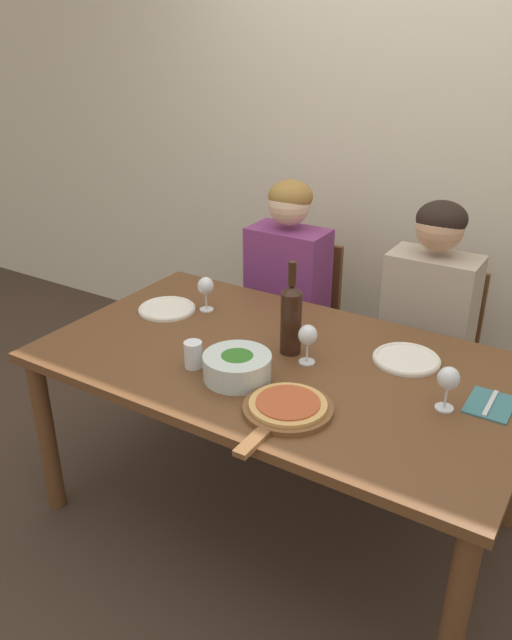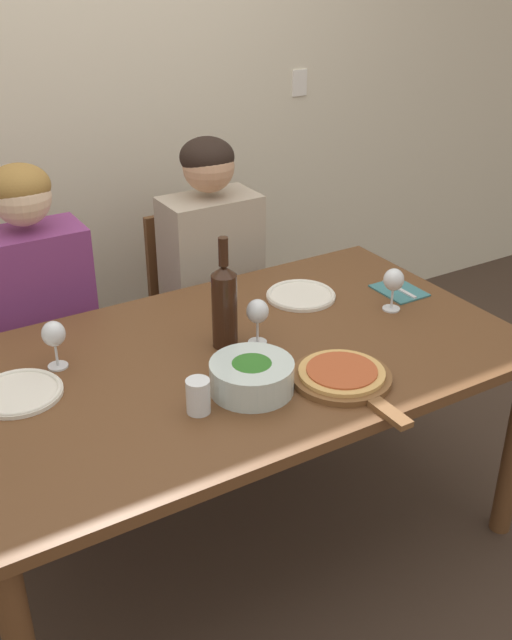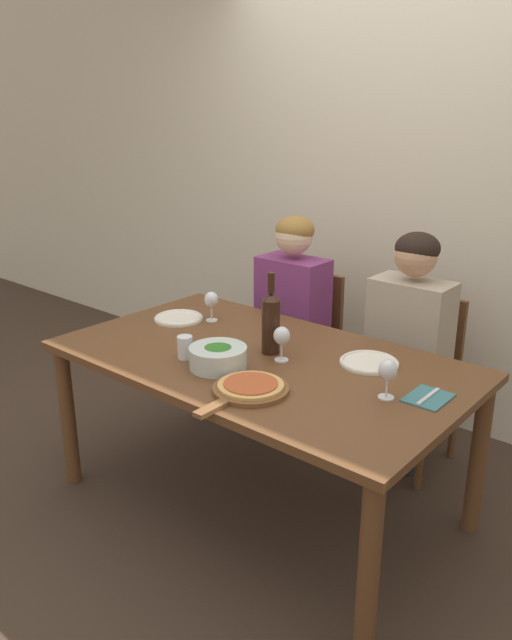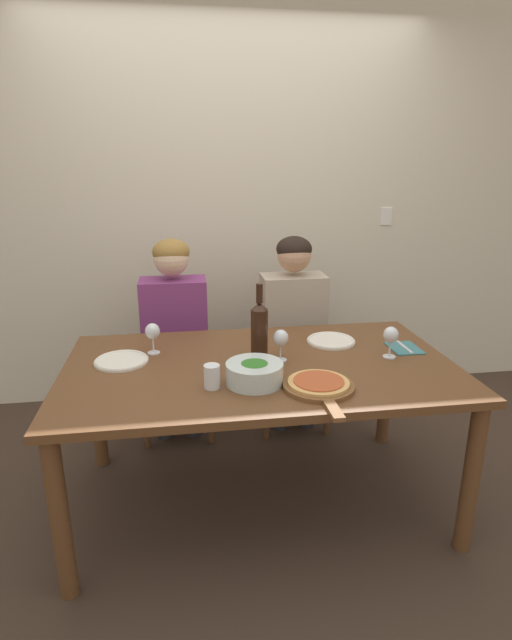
{
  "view_description": "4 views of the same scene",
  "coord_description": "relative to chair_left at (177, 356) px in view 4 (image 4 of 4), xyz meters",
  "views": [
    {
      "loc": [
        0.99,
        -1.76,
        1.85
      ],
      "look_at": [
        -0.11,
        0.01,
        0.86
      ],
      "focal_mm": 35.0,
      "sensor_mm": 36.0,
      "label": 1
    },
    {
      "loc": [
        -0.96,
        -1.73,
        1.89
      ],
      "look_at": [
        0.06,
        -0.03,
        0.85
      ],
      "focal_mm": 42.0,
      "sensor_mm": 36.0,
      "label": 2
    },
    {
      "loc": [
        1.59,
        -1.91,
        1.75
      ],
      "look_at": [
        -0.14,
        0.14,
        0.83
      ],
      "focal_mm": 35.0,
      "sensor_mm": 36.0,
      "label": 3
    },
    {
      "loc": [
        -0.33,
        -2.08,
        1.61
      ],
      "look_at": [
        -0.01,
        0.07,
        0.93
      ],
      "focal_mm": 28.0,
      "sensor_mm": 36.0,
      "label": 4
    }
  ],
  "objects": [
    {
      "name": "chair_left",
      "position": [
        0.0,
        0.0,
        0.0
      ],
      "size": [
        0.42,
        0.42,
        0.85
      ],
      "color": "brown",
      "rests_on": "ground"
    },
    {
      "name": "water_tumbler",
      "position": [
        0.16,
        -1.06,
        0.32
      ],
      "size": [
        0.07,
        0.07,
        0.1
      ],
      "color": "silver",
      "rests_on": "dining_table"
    },
    {
      "name": "ground_plane",
      "position": [
        0.39,
        -0.84,
        -0.46
      ],
      "size": [
        40.0,
        40.0,
        0.0
      ],
      "primitive_type": "plane",
      "color": "#3D2D23"
    },
    {
      "name": "dining_table",
      "position": [
        0.39,
        -0.84,
        0.19
      ],
      "size": [
        1.77,
        1.02,
        0.74
      ],
      "color": "brown",
      "rests_on": "ground"
    },
    {
      "name": "back_wall",
      "position": [
        0.39,
        0.48,
        0.89
      ],
      "size": [
        10.0,
        0.06,
        2.7
      ],
      "color": "beige",
      "rests_on": "ground"
    },
    {
      "name": "person_woman",
      "position": [
        0.0,
        -0.11,
        0.26
      ],
      "size": [
        0.47,
        0.51,
        1.2
      ],
      "color": "#28282D",
      "rests_on": "ground"
    },
    {
      "name": "chair_right",
      "position": [
        0.71,
        0.0,
        0.0
      ],
      "size": [
        0.42,
        0.42,
        0.85
      ],
      "color": "brown",
      "rests_on": "ground"
    },
    {
      "name": "broccoli_bowl",
      "position": [
        0.34,
        -1.04,
        0.32
      ],
      "size": [
        0.24,
        0.24,
        0.1
      ],
      "color": "silver",
      "rests_on": "dining_table"
    },
    {
      "name": "dinner_plate_left",
      "position": [
        -0.24,
        -0.73,
        0.28
      ],
      "size": [
        0.24,
        0.24,
        0.02
      ],
      "color": "silver",
      "rests_on": "dining_table"
    },
    {
      "name": "person_man",
      "position": [
        0.71,
        -0.11,
        0.26
      ],
      "size": [
        0.47,
        0.51,
        1.2
      ],
      "color": "#28282D",
      "rests_on": "ground"
    },
    {
      "name": "fork_on_napkin",
      "position": [
        1.12,
        -0.76,
        0.28
      ],
      "size": [
        0.14,
        0.18,
        0.01
      ],
      "color": "#387075",
      "rests_on": "dining_table"
    },
    {
      "name": "dinner_plate_right",
      "position": [
        0.79,
        -0.62,
        0.28
      ],
      "size": [
        0.24,
        0.24,
        0.02
      ],
      "color": "silver",
      "rests_on": "dining_table"
    },
    {
      "name": "wine_bottle",
      "position": [
        0.4,
        -0.78,
        0.42
      ],
      "size": [
        0.08,
        0.08,
        0.36
      ],
      "color": "black",
      "rests_on": "dining_table"
    },
    {
      "name": "wine_glass_left",
      "position": [
        -0.09,
        -0.64,
        0.38
      ],
      "size": [
        0.07,
        0.07,
        0.15
      ],
      "color": "silver",
      "rests_on": "dining_table"
    },
    {
      "name": "pizza_on_board",
      "position": [
        0.59,
        -1.14,
        0.29
      ],
      "size": [
        0.29,
        0.43,
        0.04
      ],
      "color": "brown",
      "rests_on": "dining_table"
    },
    {
      "name": "wine_glass_centre",
      "position": [
        0.49,
        -0.82,
        0.38
      ],
      "size": [
        0.07,
        0.07,
        0.15
      ],
      "color": "silver",
      "rests_on": "dining_table"
    },
    {
      "name": "wine_glass_right",
      "position": [
        1.0,
        -0.85,
        0.38
      ],
      "size": [
        0.07,
        0.07,
        0.15
      ],
      "color": "silver",
      "rests_on": "dining_table"
    }
  ]
}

